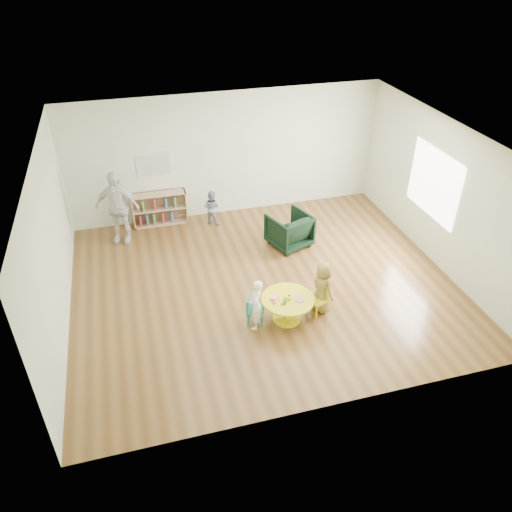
# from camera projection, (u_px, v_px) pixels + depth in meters

# --- Properties ---
(room) EXTENTS (7.10, 7.00, 2.80)m
(room) POSITION_uv_depth(u_px,v_px,m) (265.00, 193.00, 8.36)
(room) COLOR brown
(room) RESTS_ON ground
(activity_table) EXTENTS (0.89, 0.89, 0.49)m
(activity_table) POSITION_uv_depth(u_px,v_px,m) (288.00, 305.00, 8.39)
(activity_table) COLOR #D4CB11
(activity_table) RESTS_ON ground
(kid_chair_left) EXTENTS (0.37, 0.37, 0.53)m
(kid_chair_left) POSITION_uv_depth(u_px,v_px,m) (253.00, 309.00, 8.34)
(kid_chair_left) COLOR #17826B
(kid_chair_left) RESTS_ON ground
(kid_chair_right) EXTENTS (0.38, 0.38, 0.54)m
(kid_chair_right) POSITION_uv_depth(u_px,v_px,m) (319.00, 298.00, 8.57)
(kid_chair_right) COLOR #D4CB11
(kid_chair_right) RESTS_ON ground
(bookshelf) EXTENTS (1.20, 0.30, 0.75)m
(bookshelf) POSITION_uv_depth(u_px,v_px,m) (159.00, 208.00, 11.14)
(bookshelf) COLOR tan
(bookshelf) RESTS_ON ground
(alphabet_poster) EXTENTS (0.74, 0.01, 0.54)m
(alphabet_poster) POSITION_uv_depth(u_px,v_px,m) (154.00, 165.00, 10.70)
(alphabet_poster) COLOR silver
(alphabet_poster) RESTS_ON ground
(armchair) EXTENTS (0.99, 1.01, 0.72)m
(armchair) POSITION_uv_depth(u_px,v_px,m) (289.00, 230.00, 10.35)
(armchair) COLOR black
(armchair) RESTS_ON ground
(child_left) EXTENTS (0.34, 0.40, 0.93)m
(child_left) POSITION_uv_depth(u_px,v_px,m) (256.00, 305.00, 8.15)
(child_left) COLOR white
(child_left) RESTS_ON ground
(child_right) EXTENTS (0.43, 0.54, 0.96)m
(child_right) POSITION_uv_depth(u_px,v_px,m) (322.00, 287.00, 8.52)
(child_right) COLOR gold
(child_right) RESTS_ON ground
(toddler) EXTENTS (0.49, 0.47, 0.79)m
(toddler) POSITION_uv_depth(u_px,v_px,m) (212.00, 207.00, 11.11)
(toddler) COLOR #1B2045
(toddler) RESTS_ON ground
(adult_caretaker) EXTENTS (1.00, 0.69, 1.58)m
(adult_caretaker) POSITION_uv_depth(u_px,v_px,m) (117.00, 207.00, 10.28)
(adult_caretaker) COLOR silver
(adult_caretaker) RESTS_ON ground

